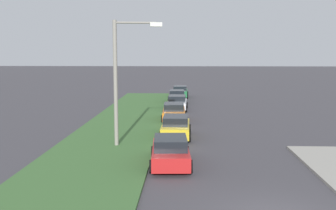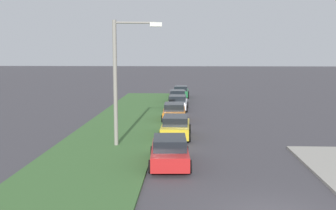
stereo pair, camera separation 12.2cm
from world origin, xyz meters
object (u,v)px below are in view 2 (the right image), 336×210
Objects in this scene: parked_car_white at (178,103)px; parked_car_black at (177,97)px; parked_car_yellow at (176,127)px; parked_car_green at (181,92)px; parked_car_orange at (174,112)px; parked_car_red at (170,151)px; streetlight at (121,74)px.

parked_car_white is 1.00× the size of parked_car_black.
parked_car_yellow is 23.49m from parked_car_green.
parked_car_orange is 0.99× the size of parked_car_black.
parked_car_orange is 16.96m from parked_car_green.
parked_car_black is at bearing 1.65° from parked_car_yellow.
parked_car_white is 1.00× the size of parked_car_green.
parked_car_black is 1.01× the size of parked_car_green.
parked_car_yellow is at bearing -4.05° from parked_car_red.
parked_car_yellow is 5.57m from streetlight.
parked_car_yellow is 1.00× the size of parked_car_orange.
parked_car_red is 19.00m from parked_car_white.
parked_car_black is at bearing -7.90° from streetlight.
parked_car_red is 1.01× the size of parked_car_green.
parked_car_yellow and parked_car_orange have the same top height.
parked_car_orange is 1.00× the size of parked_car_white.
parked_car_orange is 11.40m from parked_car_black.
streetlight is (-2.77, 3.14, 3.67)m from parked_car_yellow.
parked_car_white is at bearing -2.95° from parked_car_red.
streetlight is (-20.70, 2.87, 3.67)m from parked_car_black.
parked_car_black is at bearing -1.03° from parked_car_orange.
parked_car_red is 0.58× the size of streetlight.
parked_car_white is 0.58× the size of streetlight.
parked_car_orange is at bearing -179.95° from parked_car_white.
parked_car_green is (30.05, -0.17, 0.00)m from parked_car_red.
parked_car_green is at bearing -5.32° from parked_car_black.
parked_car_white is at bearing -179.82° from parked_car_green.
parked_car_red and parked_car_black have the same top height.
parked_car_orange is 5.92m from parked_car_white.
streetlight reaches higher than parked_car_green.
parked_car_green is at bearing -2.06° from parked_car_orange.
parked_car_red is 13.09m from parked_car_orange.
parked_car_black is at bearing 3.09° from parked_car_white.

